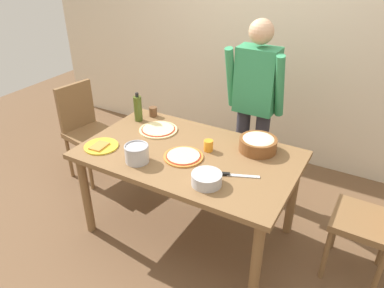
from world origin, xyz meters
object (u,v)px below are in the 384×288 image
object	(u,v)px
popcorn_bowl	(258,143)
chef_knife	(233,175)
cup_small_brown	(153,112)
dining_table	(189,163)
olive_oil_bottle	(138,108)
pizza_raw_on_board	(158,129)
chair_wooden_right	(377,217)
mixing_bowl_steel	(207,179)
plate_with_slice	(101,146)
steel_pot	(137,153)
person_cook	(255,101)
cup_orange	(208,146)
pizza_cooked_on_tray	(183,156)
chair_wooden_left	(85,126)

from	to	relation	value
popcorn_bowl	chef_knife	xyz separation A→B (m)	(-0.02, -0.40, -0.05)
cup_small_brown	dining_table	bearing A→B (deg)	-33.65
olive_oil_bottle	cup_small_brown	size ratio (longest dim) A/B	3.01
pizza_raw_on_board	cup_small_brown	distance (m)	0.29
chair_wooden_right	mixing_bowl_steel	bearing A→B (deg)	-153.99
dining_table	plate_with_slice	world-z (taller)	plate_with_slice
popcorn_bowl	steel_pot	world-z (taller)	steel_pot
olive_oil_bottle	dining_table	bearing A→B (deg)	-21.84
steel_pot	cup_small_brown	bearing A→B (deg)	116.31
olive_oil_bottle	person_cook	bearing A→B (deg)	29.58
popcorn_bowl	mixing_bowl_steel	bearing A→B (deg)	-103.02
chair_wooden_right	steel_pot	world-z (taller)	chair_wooden_right
person_cook	cup_orange	distance (m)	0.68
pizza_raw_on_board	steel_pot	xyz separation A→B (m)	(0.14, -0.47, 0.06)
chair_wooden_right	cup_orange	bearing A→B (deg)	-174.73
pizza_cooked_on_tray	pizza_raw_on_board	bearing A→B (deg)	146.45
pizza_cooked_on_tray	popcorn_bowl	size ratio (longest dim) A/B	1.04
person_cook	plate_with_slice	xyz separation A→B (m)	(-0.84, -1.01, -0.17)
steel_pot	cup_small_brown	distance (m)	0.76
dining_table	mixing_bowl_steel	bearing A→B (deg)	-43.63
popcorn_bowl	cup_orange	world-z (taller)	popcorn_bowl
pizza_raw_on_board	steel_pot	distance (m)	0.49
mixing_bowl_steel	cup_small_brown	distance (m)	1.13
person_cook	steel_pot	bearing A→B (deg)	-114.50
mixing_bowl_steel	pizza_raw_on_board	bearing A→B (deg)	145.95
pizza_cooked_on_tray	mixing_bowl_steel	xyz separation A→B (m)	(0.30, -0.21, 0.03)
steel_pot	chair_wooden_right	bearing A→B (deg)	17.43
pizza_cooked_on_tray	cup_orange	distance (m)	0.21
mixing_bowl_steel	chair_wooden_right	bearing A→B (deg)	26.01
cup_small_brown	pizza_raw_on_board	bearing A→B (deg)	-46.82
mixing_bowl_steel	cup_orange	size ratio (longest dim) A/B	2.35
cup_orange	chef_knife	distance (m)	0.37
person_cook	chair_wooden_left	world-z (taller)	person_cook
chair_wooden_left	olive_oil_bottle	distance (m)	0.74
pizza_cooked_on_tray	plate_with_slice	world-z (taller)	plate_with_slice
person_cook	chair_wooden_right	world-z (taller)	person_cook
plate_with_slice	popcorn_bowl	bearing A→B (deg)	27.25
plate_with_slice	chef_knife	xyz separation A→B (m)	(1.03, 0.14, -0.00)
chair_wooden_left	steel_pot	xyz separation A→B (m)	(1.06, -0.53, 0.29)
popcorn_bowl	olive_oil_bottle	world-z (taller)	olive_oil_bottle
chair_wooden_left	pizza_raw_on_board	size ratio (longest dim) A/B	3.00
mixing_bowl_steel	steel_pot	distance (m)	0.56
chair_wooden_left	pizza_cooked_on_tray	size ratio (longest dim) A/B	3.27
dining_table	cup_small_brown	bearing A→B (deg)	146.35
dining_table	olive_oil_bottle	distance (m)	0.74
dining_table	popcorn_bowl	world-z (taller)	popcorn_bowl
chair_wooden_left	plate_with_slice	distance (m)	0.89
dining_table	chair_wooden_right	xyz separation A→B (m)	(1.32, 0.21, -0.13)
pizza_raw_on_board	cup_orange	xyz separation A→B (m)	(0.51, -0.08, 0.03)
pizza_raw_on_board	mixing_bowl_steel	xyz separation A→B (m)	(0.70, -0.47, 0.03)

